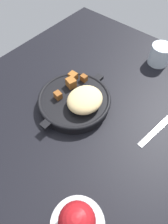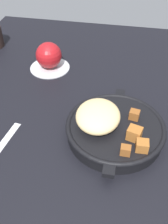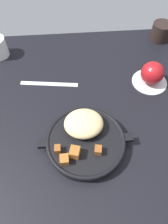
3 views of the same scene
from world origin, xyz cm
name	(u,v)px [view 3 (image 3 of 3)]	position (x,y,z in cm)	size (l,w,h in cm)	color
ground_plane	(101,123)	(0.00, 0.00, -1.20)	(110.90, 91.91, 2.40)	black
cast_iron_skillet	(85,139)	(-5.91, -7.45, 2.79)	(27.04, 22.75, 7.97)	black
saucer_plate	(149,81)	(19.18, 15.02, 0.30)	(12.44, 12.44, 0.60)	#B7BABF
red_apple	(152,73)	(19.18, 15.02, 4.57)	(7.93, 7.93, 7.93)	maroon
butter_knife	(49,84)	(-16.75, 16.90, 0.18)	(20.52, 1.60, 0.36)	silver
coffee_mug_dark	(161,32)	(29.35, 39.06, 3.52)	(7.78, 7.78, 7.04)	black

